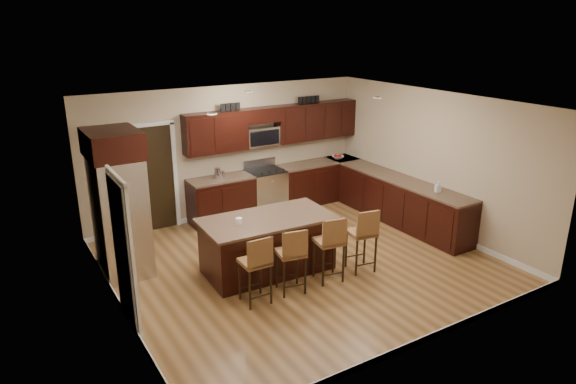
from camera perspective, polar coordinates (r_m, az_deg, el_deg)
floor at (r=8.81m, az=1.46°, el=-7.84°), size 6.00×6.00×0.00m
ceiling at (r=7.98m, az=1.62°, el=9.79°), size 6.00×6.00×0.00m
wall_back at (r=10.62m, az=-6.57°, el=4.46°), size 6.00×0.00×6.00m
wall_left at (r=7.21m, az=-18.94°, el=-3.34°), size 0.00×5.50×5.50m
wall_right at (r=10.18m, az=15.89°, el=3.25°), size 0.00×5.50×5.50m
base_cabinets at (r=10.74m, az=5.83°, el=-0.29°), size 4.02×3.96×0.92m
upper_cabinets at (r=10.84m, az=-1.25°, el=7.52°), size 4.00×0.33×0.80m
range at (r=10.90m, az=-2.50°, el=0.14°), size 0.76×0.64×1.11m
microwave at (r=10.73m, az=-2.99°, el=6.19°), size 0.76×0.31×0.40m
doorway at (r=10.14m, az=-14.93°, el=1.38°), size 0.85×0.03×2.06m
pantry_door at (r=7.07m, az=-17.94°, el=-6.59°), size 0.03×0.80×2.04m
letter_decor at (r=10.69m, az=-1.94°, el=9.84°), size 2.20×0.03×0.15m
island at (r=8.39m, az=-2.28°, el=-6.01°), size 2.15×1.19×0.92m
stool_left at (r=7.34m, az=-3.50°, el=-7.80°), size 0.40×0.40×1.06m
stool_mid at (r=7.61m, az=0.48°, el=-6.82°), size 0.46×0.46×1.05m
stool_right at (r=7.96m, az=4.77°, el=-5.52°), size 0.47×0.47×1.09m
refrigerator at (r=8.49m, az=-18.29°, el=-1.08°), size 0.79×1.03×2.35m
floor_mat at (r=10.32m, az=3.30°, el=-3.73°), size 1.04×0.70×0.01m
fruit_bowl at (r=11.75m, az=5.55°, el=3.88°), size 0.35×0.35×0.07m
soap_bottle at (r=9.78m, az=16.35°, el=0.60°), size 0.13×0.13×0.21m
canister_tall at (r=10.28m, az=-7.85°, el=2.08°), size 0.12×0.12×0.22m
canister_short at (r=10.33m, az=-7.35°, el=1.95°), size 0.11×0.11×0.14m
island_jar at (r=7.97m, az=-5.47°, el=-3.23°), size 0.10×0.10×0.10m
stool_extra at (r=8.33m, az=8.41°, el=-4.53°), size 0.47×0.47×1.09m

